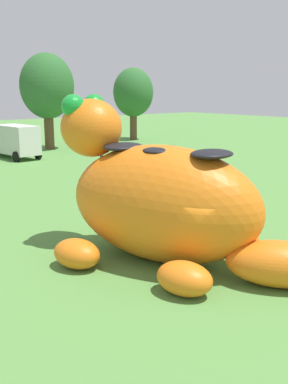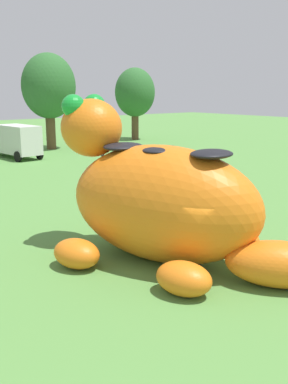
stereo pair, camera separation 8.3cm
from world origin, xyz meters
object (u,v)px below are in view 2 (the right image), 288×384
giant_inflatable_creature (163,202)px  spectator_near_inflatable (217,172)px  box_truck (15,140)px  spectator_mid_field (103,153)px

giant_inflatable_creature → spectator_near_inflatable: (11.08, 7.31, -1.27)m
box_truck → spectator_mid_field: 8.72m
giant_inflatable_creature → spectator_near_inflatable: giant_inflatable_creature is taller
box_truck → spectator_near_inflatable: bearing=-74.8°
spectator_near_inflatable → spectator_mid_field: size_ratio=1.00×
box_truck → spectator_near_inflatable: 20.13m
giant_inflatable_creature → box_truck: giant_inflatable_creature is taller
spectator_near_inflatable → spectator_mid_field: same height
spectator_mid_field → box_truck: bearing=120.9°
spectator_near_inflatable → spectator_mid_field: bearing=93.9°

